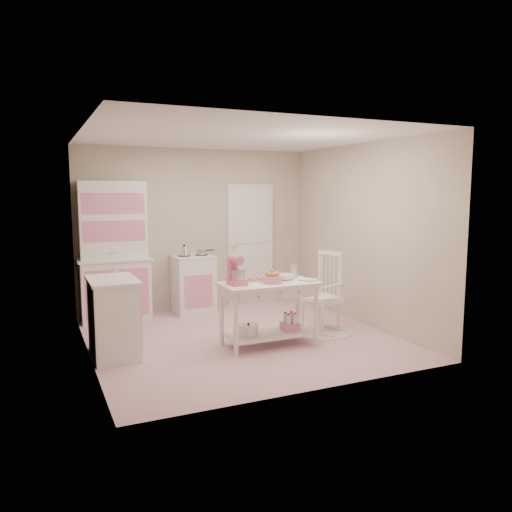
{
  "coord_description": "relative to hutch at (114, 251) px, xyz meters",
  "views": [
    {
      "loc": [
        -2.44,
        -5.89,
        1.92
      ],
      "look_at": [
        0.25,
        0.08,
        1.07
      ],
      "focal_mm": 35.0,
      "sensor_mm": 36.0,
      "label": 1
    }
  ],
  "objects": [
    {
      "name": "room_shell",
      "position": [
        1.35,
        -1.66,
        0.61
      ],
      "size": [
        3.84,
        3.84,
        2.62
      ],
      "color": "#CE8193",
      "rests_on": "ground"
    },
    {
      "name": "door",
      "position": [
        2.3,
        0.21,
        -0.02
      ],
      "size": [
        0.82,
        0.05,
        2.04
      ],
      "primitive_type": "cube",
      "color": "white",
      "rests_on": "ground"
    },
    {
      "name": "hutch",
      "position": [
        0.0,
        0.0,
        0.0
      ],
      "size": [
        1.06,
        0.5,
        2.08
      ],
      "primitive_type": "cube",
      "color": "white",
      "rests_on": "ground"
    },
    {
      "name": "stove",
      "position": [
        1.2,
        -0.05,
        -0.58
      ],
      "size": [
        0.62,
        0.57,
        0.92
      ],
      "primitive_type": "cube",
      "color": "white",
      "rests_on": "ground"
    },
    {
      "name": "base_cabinet",
      "position": [
        -0.28,
        -1.7,
        -0.58
      ],
      "size": [
        0.54,
        0.84,
        0.92
      ],
      "primitive_type": "cube",
      "color": "white",
      "rests_on": "ground"
    },
    {
      "name": "lace_rug",
      "position": [
        2.48,
        -1.8,
        -1.03
      ],
      "size": [
        0.92,
        0.92,
        0.01
      ],
      "primitive_type": "cylinder",
      "color": "white",
      "rests_on": "ground"
    },
    {
      "name": "rocking_chair",
      "position": [
        2.48,
        -1.8,
        -0.49
      ],
      "size": [
        0.71,
        0.84,
        1.1
      ],
      "primitive_type": "cube",
      "rotation": [
        0.0,
        0.0,
        0.36
      ],
      "color": "white",
      "rests_on": "ground"
    },
    {
      "name": "work_table",
      "position": [
        1.55,
        -2.08,
        -0.64
      ],
      "size": [
        1.2,
        0.6,
        0.8
      ],
      "primitive_type": "cube",
      "color": "white",
      "rests_on": "ground"
    },
    {
      "name": "stand_mixer",
      "position": [
        1.13,
        -2.06,
        -0.07
      ],
      "size": [
        0.23,
        0.3,
        0.34
      ],
      "primitive_type": "cube",
      "rotation": [
        0.0,
        0.0,
        0.1
      ],
      "color": "#E46091",
      "rests_on": "work_table"
    },
    {
      "name": "cookie_tray",
      "position": [
        1.4,
        -1.9,
        -0.23
      ],
      "size": [
        0.34,
        0.24,
        0.02
      ],
      "primitive_type": "cube",
      "color": "silver",
      "rests_on": "work_table"
    },
    {
      "name": "bread_basket",
      "position": [
        1.57,
        -2.13,
        -0.19
      ],
      "size": [
        0.25,
        0.25,
        0.09
      ],
      "primitive_type": "cylinder",
      "color": "pink",
      "rests_on": "work_table"
    },
    {
      "name": "mixing_bowl",
      "position": [
        1.81,
        -2.0,
        -0.2
      ],
      "size": [
        0.23,
        0.23,
        0.07
      ],
      "primitive_type": "imported",
      "color": "white",
      "rests_on": "work_table"
    },
    {
      "name": "metal_pitcher",
      "position": [
        1.99,
        -1.92,
        -0.16
      ],
      "size": [
        0.1,
        0.1,
        0.17
      ],
      "primitive_type": "cylinder",
      "color": "silver",
      "rests_on": "work_table"
    },
    {
      "name": "recipe_book",
      "position": [
        2.0,
        -2.2,
        -0.23
      ],
      "size": [
        0.26,
        0.27,
        0.02
      ],
      "primitive_type": "imported",
      "rotation": [
        0.0,
        0.0,
        0.63
      ],
      "color": "white",
      "rests_on": "work_table"
    }
  ]
}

